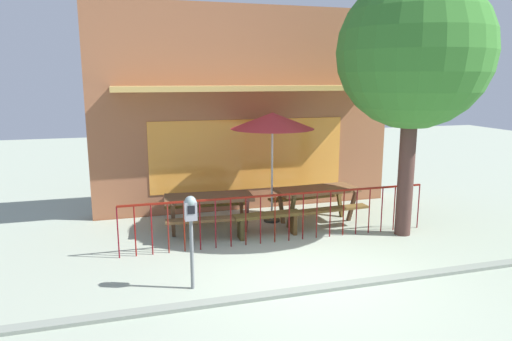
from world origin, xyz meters
name	(u,v)px	position (x,y,z in m)	size (l,w,h in m)	color
ground	(317,277)	(0.00, 0.00, 0.00)	(40.00, 40.00, 0.00)	#98A490
pub_storefront	(247,110)	(0.00, 4.40, 2.41)	(7.32, 1.24, 4.83)	brown
patio_fence_front	(282,209)	(0.00, 1.73, 0.66)	(6.18, 0.04, 0.97)	maroon
picnic_table_left	(209,203)	(-1.27, 2.71, 0.61)	(1.90, 1.49, 0.79)	brown
picnic_table_right	(317,195)	(1.15, 2.71, 0.61)	(1.89, 1.48, 0.79)	brown
patio_umbrella	(272,121)	(0.22, 3.04, 2.24)	(1.82, 1.82, 2.44)	black
patio_bench	(267,220)	(-0.18, 2.11, 0.35)	(1.41, 0.36, 0.48)	brown
parking_meter_near	(191,218)	(-1.99, 0.16, 1.13)	(0.18, 0.17, 1.46)	slate
street_tree	(414,53)	(2.53, 1.46, 3.62)	(2.96, 2.96, 5.13)	#4B312A
curb_edge	(329,289)	(0.00, -0.44, 0.00)	(10.25, 0.20, 0.11)	gray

